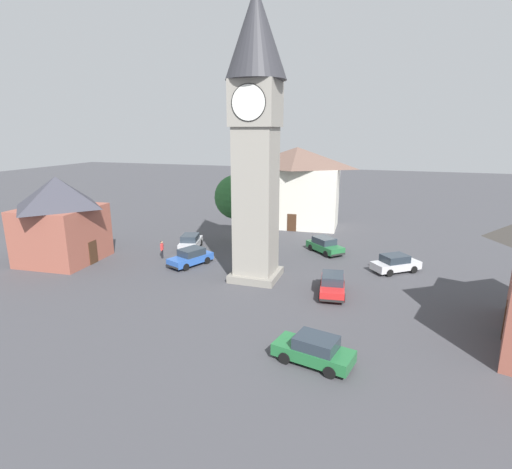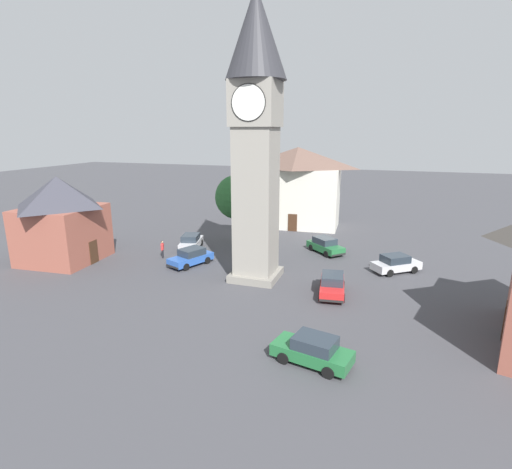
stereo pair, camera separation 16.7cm
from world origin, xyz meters
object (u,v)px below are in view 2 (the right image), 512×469
car_black_far (332,285)px  tree (237,197)px  car_blue_kerb (313,350)px  clock_tower (256,117)px  pedestrian (162,248)px  building_shop_left (61,219)px  car_red_corner (396,264)px  car_green_alley (191,257)px  car_silver_kerb (191,242)px  car_white_side (325,245)px  building_corner_back (297,187)px

car_black_far → tree: size_ratio=0.59×
car_blue_kerb → clock_tower: bearing=121.8°
car_black_far → pedestrian: (-16.50, 3.69, 0.25)m
clock_tower → car_black_far: 13.65m
car_black_far → building_shop_left: bearing=179.6°
car_black_far → building_shop_left: size_ratio=0.55×
car_red_corner → pedestrian: size_ratio=2.54×
car_green_alley → pedestrian: pedestrian is taller
car_silver_kerb → car_green_alley: size_ratio=0.99×
clock_tower → car_blue_kerb: size_ratio=4.95×
clock_tower → car_black_far: size_ratio=5.06×
car_blue_kerb → tree: tree is taller
car_black_far → car_green_alley: (-12.98, 2.68, 0.00)m
car_red_corner → pedestrian: pedestrian is taller
car_silver_kerb → car_white_side: 13.56m
tree → building_shop_left: 16.93m
car_silver_kerb → tree: (3.71, 3.64, 4.20)m
car_green_alley → pedestrian: bearing=164.2°
pedestrian → tree: (4.84, 7.24, 3.95)m
pedestrian → car_green_alley: bearing=-15.8°
car_white_side → car_red_corner: bearing=-29.2°
car_red_corner → car_green_alley: same height
car_silver_kerb → car_white_side: size_ratio=1.06×
building_corner_back → car_silver_kerb: bearing=-120.8°
car_blue_kerb → pedestrian: 21.34m
car_white_side → car_green_alley: same height
pedestrian → car_silver_kerb: bearing=72.5°
clock_tower → car_blue_kerb: (6.72, -10.84, -11.98)m
car_green_alley → tree: (1.31, 8.24, 4.20)m
car_green_alley → car_silver_kerb: bearing=117.4°
car_red_corner → tree: bearing=164.8°
car_black_far → building_corner_back: 22.33m
car_silver_kerb → car_black_far: bearing=-25.4°
car_blue_kerb → tree: (-11.99, 20.36, 4.20)m
clock_tower → pedestrian: 15.65m
car_blue_kerb → car_green_alley: bearing=137.7°
car_red_corner → car_green_alley: size_ratio=0.96×
clock_tower → pedestrian: clock_tower is taller
pedestrian → car_white_side: bearing=24.5°
clock_tower → car_black_far: clock_tower is taller
car_blue_kerb → car_silver_kerb: 22.93m
pedestrian → building_corner_back: bearing=61.8°
building_shop_left → car_white_side: bearing=24.1°
car_black_far → building_corner_back: building_corner_back is taller
car_blue_kerb → car_silver_kerb: size_ratio=1.00×
car_silver_kerb → pedestrian: size_ratio=2.61×
car_silver_kerb → car_white_side: (13.23, 2.96, 0.00)m
clock_tower → car_white_side: size_ratio=5.25×
building_shop_left → car_black_far: bearing=-0.4°
car_black_far → car_red_corner: bearing=55.8°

